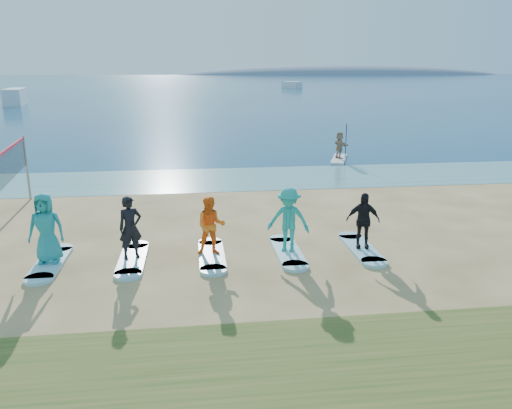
{
  "coord_description": "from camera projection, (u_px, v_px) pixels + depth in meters",
  "views": [
    {
      "loc": [
        -1.23,
        -12.12,
        5.05
      ],
      "look_at": [
        0.58,
        2.0,
        1.1
      ],
      "focal_mm": 35.0,
      "sensor_mm": 36.0,
      "label": 1
    }
  ],
  "objects": [
    {
      "name": "ground",
      "position": [
        244.0,
        266.0,
        13.09
      ],
      "size": [
        600.0,
        600.0,
        0.0
      ],
      "primitive_type": "plane",
      "color": "tan",
      "rests_on": "ground"
    },
    {
      "name": "shallow_water",
      "position": [
        220.0,
        179.0,
        23.12
      ],
      "size": [
        600.0,
        600.0,
        0.0
      ],
      "primitive_type": "plane",
      "color": "teal",
      "rests_on": "ground"
    },
    {
      "name": "ocean",
      "position": [
        194.0,
        82.0,
        166.0
      ],
      "size": [
        600.0,
        600.0,
        0.0
      ],
      "primitive_type": "plane",
      "color": "navy",
      "rests_on": "ground"
    },
    {
      "name": "island_ridge",
      "position": [
        345.0,
        75.0,
        311.47
      ],
      "size": [
        220.0,
        56.0,
        18.0
      ],
      "primitive_type": "ellipsoid",
      "color": "slate",
      "rests_on": "ground"
    },
    {
      "name": "paddleboard",
      "position": [
        339.0,
        159.0,
        27.8
      ],
      "size": [
        1.71,
        3.05,
        0.12
      ],
      "primitive_type": "cube",
      "rotation": [
        0.0,
        0.0,
        -0.36
      ],
      "color": "silver",
      "rests_on": "ground"
    },
    {
      "name": "paddleboarder",
      "position": [
        340.0,
        145.0,
        27.59
      ],
      "size": [
        0.73,
        1.42,
        1.46
      ],
      "primitive_type": "imported",
      "rotation": [
        0.0,
        0.0,
        1.8
      ],
      "color": "tan",
      "rests_on": "paddleboard"
    },
    {
      "name": "boat_offshore_a",
      "position": [
        16.0,
        105.0,
        68.06
      ],
      "size": [
        3.43,
        7.81,
        2.15
      ],
      "primitive_type": "cube",
      "rotation": [
        0.0,
        0.0,
        0.17
      ],
      "color": "silver",
      "rests_on": "ground"
    },
    {
      "name": "boat_offshore_b",
      "position": [
        292.0,
        88.0,
        119.8
      ],
      "size": [
        4.21,
        6.28,
        1.55
      ],
      "primitive_type": "cube",
      "rotation": [
        0.0,
        0.0,
        0.42
      ],
      "color": "silver",
      "rests_on": "ground"
    },
    {
      "name": "surfboard_0",
      "position": [
        50.0,
        263.0,
        13.15
      ],
      "size": [
        0.7,
        2.2,
        0.09
      ],
      "primitive_type": "cube",
      "color": "#92D2E2",
      "rests_on": "ground"
    },
    {
      "name": "student_0",
      "position": [
        46.0,
        228.0,
        12.89
      ],
      "size": [
        0.93,
        0.63,
        1.86
      ],
      "primitive_type": "imported",
      "rotation": [
        0.0,
        0.0,
        -0.05
      ],
      "color": "teal",
      "rests_on": "surfboard_0"
    },
    {
      "name": "surfboard_1",
      "position": [
        133.0,
        259.0,
        13.41
      ],
      "size": [
        0.7,
        2.2,
        0.09
      ],
      "primitive_type": "cube",
      "color": "#92D2E2",
      "rests_on": "ground"
    },
    {
      "name": "student_1",
      "position": [
        130.0,
        228.0,
        13.17
      ],
      "size": [
        0.73,
        0.61,
        1.7
      ],
      "primitive_type": "imported",
      "rotation": [
        0.0,
        0.0,
        0.4
      ],
      "color": "black",
      "rests_on": "surfboard_1"
    },
    {
      "name": "surfboard_2",
      "position": [
        212.0,
        256.0,
        13.67
      ],
      "size": [
        0.7,
        2.2,
        0.09
      ],
      "primitive_type": "cube",
      "color": "#92D2E2",
      "rests_on": "ground"
    },
    {
      "name": "student_2",
      "position": [
        211.0,
        226.0,
        13.44
      ],
      "size": [
        0.81,
        0.64,
        1.62
      ],
      "primitive_type": "imported",
      "rotation": [
        0.0,
        0.0,
        -0.04
      ],
      "color": "orange",
      "rests_on": "surfboard_2"
    },
    {
      "name": "surfboard_3",
      "position": [
        288.0,
        252.0,
        13.93
      ],
      "size": [
        0.7,
        2.2,
        0.09
      ],
      "primitive_type": "cube",
      "color": "#92D2E2",
      "rests_on": "ground"
    },
    {
      "name": "student_3",
      "position": [
        288.0,
        220.0,
        13.68
      ],
      "size": [
        1.33,
        1.04,
        1.8
      ],
      "primitive_type": "imported",
      "rotation": [
        0.0,
        0.0,
        -0.37
      ],
      "color": "teal",
      "rests_on": "surfboard_3"
    },
    {
      "name": "surfboard_4",
      "position": [
        361.0,
        249.0,
        14.2
      ],
      "size": [
        0.7,
        2.2,
        0.09
      ],
      "primitive_type": "cube",
      "color": "#92D2E2",
      "rests_on": "ground"
    },
    {
      "name": "student_4",
      "position": [
        363.0,
        220.0,
        13.97
      ],
      "size": [
        0.99,
        0.56,
        1.59
      ],
      "primitive_type": "imported",
      "rotation": [
        0.0,
        0.0,
        -0.2
      ],
      "color": "black",
      "rests_on": "surfboard_4"
    }
  ]
}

